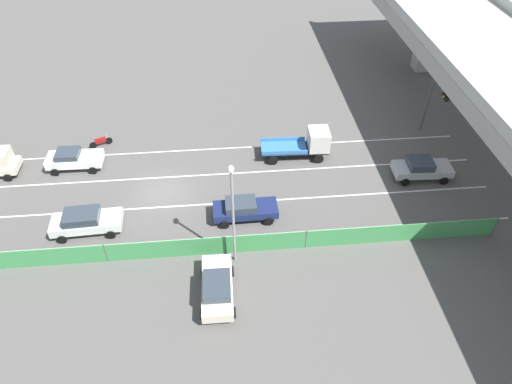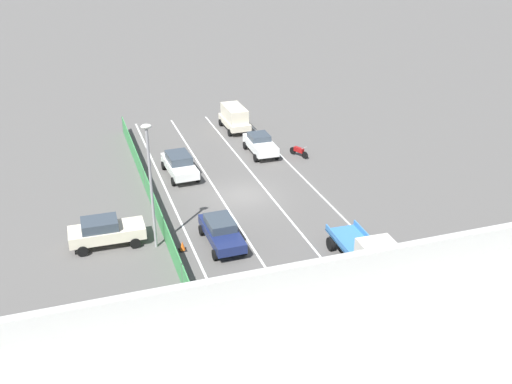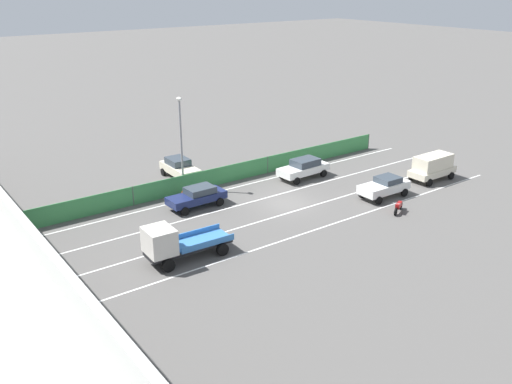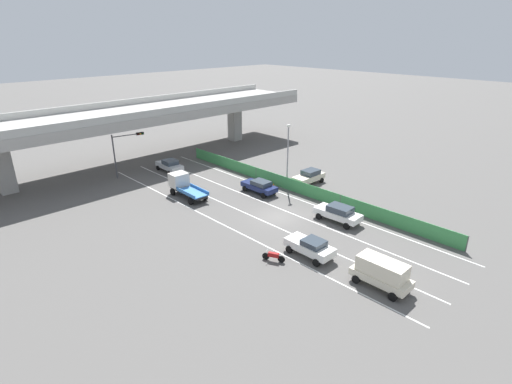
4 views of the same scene
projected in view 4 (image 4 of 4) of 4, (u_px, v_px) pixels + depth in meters
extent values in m
plane|color=#565451|center=(277.00, 217.00, 40.57)|extent=(300.00, 300.00, 0.00)
cube|color=silver|center=(218.00, 222.00, 39.49)|extent=(0.14, 42.63, 0.01)
cube|color=silver|center=(243.00, 212.00, 41.68)|extent=(0.14, 42.63, 0.01)
cube|color=silver|center=(266.00, 203.00, 43.87)|extent=(0.14, 42.63, 0.01)
cube|color=silver|center=(286.00, 195.00, 46.07)|extent=(0.14, 42.63, 0.01)
cube|color=#A09E99|center=(139.00, 115.00, 55.81)|extent=(55.33, 10.86, 1.26)
cube|color=#B2B2AD|center=(158.00, 112.00, 51.94)|extent=(55.33, 0.30, 0.90)
cube|color=#B2B2AD|center=(121.00, 103.00, 58.88)|extent=(55.33, 0.30, 0.90)
cube|color=#A09E99|center=(3.00, 168.00, 45.73)|extent=(1.76, 1.76, 6.10)
cube|color=#A09E99|center=(235.00, 123.00, 68.62)|extent=(1.76, 1.76, 6.10)
cube|color=#3D8E4C|center=(294.00, 186.00, 46.68)|extent=(0.06, 38.63, 1.51)
cylinder|color=#4C514C|center=(467.00, 244.00, 33.81)|extent=(0.10, 0.10, 1.51)
cylinder|color=#4C514C|center=(340.00, 201.00, 42.39)|extent=(0.10, 0.10, 1.51)
cylinder|color=#4C514C|center=(256.00, 173.00, 50.97)|extent=(0.10, 0.10, 1.51)
cylinder|color=#4C514C|center=(196.00, 153.00, 59.55)|extent=(0.10, 0.10, 1.51)
cube|color=navy|center=(259.00, 187.00, 46.44)|extent=(1.81, 4.53, 0.57)
cube|color=#333D47|center=(261.00, 183.00, 46.03)|extent=(1.56, 2.15, 0.50)
cylinder|color=black|center=(245.00, 189.00, 47.04)|extent=(0.23, 0.64, 0.64)
cylinder|color=black|center=(255.00, 185.00, 48.18)|extent=(0.23, 0.64, 0.64)
cylinder|color=black|center=(263.00, 196.00, 45.03)|extent=(0.23, 0.64, 0.64)
cylinder|color=black|center=(274.00, 192.00, 46.17)|extent=(0.23, 0.64, 0.64)
cube|color=white|center=(338.00, 214.00, 39.38)|extent=(2.04, 4.77, 0.62)
cube|color=#333D47|center=(340.00, 209.00, 39.02)|extent=(1.72, 2.40, 0.59)
cylinder|color=black|center=(319.00, 216.00, 39.95)|extent=(0.25, 0.65, 0.64)
cylinder|color=black|center=(329.00, 211.00, 41.19)|extent=(0.25, 0.65, 0.64)
cylinder|color=black|center=(346.00, 226.00, 37.92)|extent=(0.25, 0.65, 0.64)
cylinder|color=black|center=(356.00, 220.00, 39.16)|extent=(0.25, 0.65, 0.64)
cube|color=#B7BABC|center=(169.00, 166.00, 53.65)|extent=(2.02, 4.51, 0.60)
cube|color=#333D47|center=(170.00, 162.00, 53.24)|extent=(1.70, 1.91, 0.58)
cylinder|color=black|center=(158.00, 168.00, 54.29)|extent=(0.25, 0.65, 0.64)
cylinder|color=black|center=(170.00, 165.00, 55.43)|extent=(0.25, 0.65, 0.64)
cylinder|color=black|center=(170.00, 173.00, 52.20)|extent=(0.25, 0.65, 0.64)
cylinder|color=black|center=(182.00, 170.00, 53.34)|extent=(0.25, 0.65, 0.64)
cube|color=beige|center=(381.00, 278.00, 29.19)|extent=(1.87, 4.36, 0.55)
cube|color=beige|center=(382.00, 268.00, 28.87)|extent=(1.64, 3.58, 1.16)
cylinder|color=black|center=(356.00, 279.00, 29.73)|extent=(0.22, 0.64, 0.64)
cylinder|color=black|center=(369.00, 270.00, 30.93)|extent=(0.22, 0.64, 0.64)
cylinder|color=black|center=(393.00, 297.00, 27.77)|extent=(0.22, 0.64, 0.64)
cylinder|color=black|center=(405.00, 286.00, 28.97)|extent=(0.22, 0.64, 0.64)
cube|color=silver|center=(309.00, 247.00, 33.25)|extent=(1.84, 4.33, 0.67)
cube|color=#333D47|center=(314.00, 243.00, 32.76)|extent=(1.59, 1.77, 0.45)
cylinder|color=black|center=(289.00, 249.00, 33.86)|extent=(0.23, 0.64, 0.64)
cylinder|color=black|center=(303.00, 242.00, 34.99)|extent=(0.23, 0.64, 0.64)
cylinder|color=black|center=(316.00, 263.00, 31.88)|extent=(0.23, 0.64, 0.64)
cylinder|color=black|center=(330.00, 255.00, 33.01)|extent=(0.23, 0.64, 0.64)
cube|color=black|center=(188.00, 192.00, 45.08)|extent=(1.72, 5.52, 0.25)
cube|color=beige|center=(179.00, 180.00, 46.06)|extent=(1.96, 1.71, 1.59)
cube|color=#3875BC|center=(193.00, 192.00, 44.40)|extent=(2.04, 3.74, 0.10)
cube|color=#3875BC|center=(186.00, 193.00, 43.77)|extent=(0.21, 3.68, 0.36)
cube|color=#3875BC|center=(199.00, 189.00, 44.90)|extent=(0.21, 3.68, 0.36)
cylinder|color=black|center=(173.00, 192.00, 45.89)|extent=(0.29, 0.81, 0.80)
cylinder|color=black|center=(187.00, 188.00, 47.08)|extent=(0.29, 0.81, 0.80)
cylinder|color=black|center=(191.00, 201.00, 43.33)|extent=(0.29, 0.81, 0.80)
cylinder|color=black|center=(205.00, 197.00, 44.52)|extent=(0.29, 0.81, 0.80)
cylinder|color=black|center=(266.00, 256.00, 32.85)|extent=(0.34, 0.59, 0.60)
cylinder|color=black|center=(281.00, 259.00, 32.40)|extent=(0.34, 0.59, 0.60)
cube|color=maroon|center=(274.00, 255.00, 32.52)|extent=(0.64, 0.95, 0.36)
cylinder|color=#B2B2B2|center=(267.00, 250.00, 32.58)|extent=(0.56, 0.28, 0.03)
cube|color=beige|center=(309.00, 178.00, 49.17)|extent=(4.45, 1.87, 0.68)
cube|color=#333D47|center=(311.00, 172.00, 49.17)|extent=(2.11, 1.62, 0.57)
cylinder|color=black|center=(306.00, 186.00, 47.79)|extent=(0.64, 0.23, 0.64)
cylinder|color=black|center=(295.00, 182.00, 49.00)|extent=(0.64, 0.23, 0.64)
cylinder|color=black|center=(322.00, 180.00, 49.70)|extent=(0.64, 0.23, 0.64)
cylinder|color=black|center=(310.00, 177.00, 50.92)|extent=(0.64, 0.23, 0.64)
cylinder|color=#47474C|center=(115.00, 157.00, 50.35)|extent=(0.18, 0.18, 5.68)
cylinder|color=#47474C|center=(128.00, 135.00, 50.44)|extent=(3.92, 0.80, 0.12)
cube|color=black|center=(140.00, 134.00, 51.27)|extent=(0.99, 0.44, 0.32)
sphere|color=#390706|center=(138.00, 134.00, 50.99)|extent=(0.20, 0.20, 0.20)
sphere|color=#EFA319|center=(140.00, 134.00, 51.14)|extent=(0.20, 0.20, 0.20)
sphere|color=black|center=(143.00, 133.00, 51.30)|extent=(0.20, 0.20, 0.20)
cylinder|color=gray|center=(288.00, 158.00, 47.17)|extent=(0.16, 0.16, 7.37)
ellipsoid|color=silver|center=(289.00, 125.00, 45.73)|extent=(0.60, 0.36, 0.28)
cone|color=orange|center=(274.00, 185.00, 48.11)|extent=(0.36, 0.36, 0.60)
cube|color=black|center=(273.00, 188.00, 48.21)|extent=(0.47, 0.47, 0.03)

